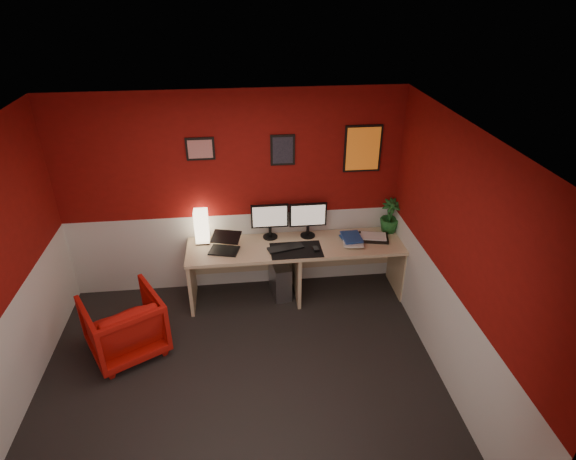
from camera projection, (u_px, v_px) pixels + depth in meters
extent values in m
cube|color=black|center=(242.00, 385.00, 4.65)|extent=(4.00, 3.50, 0.01)
cube|color=white|center=(225.00, 140.00, 3.45)|extent=(4.00, 3.50, 0.01)
cube|color=maroon|center=(233.00, 196.00, 5.57)|extent=(4.00, 0.01, 2.50)
cube|color=maroon|center=(457.00, 266.00, 4.25)|extent=(0.01, 3.50, 2.50)
cube|color=silver|center=(236.00, 250.00, 5.93)|extent=(4.00, 0.01, 1.00)
cube|color=silver|center=(16.00, 364.00, 4.21)|extent=(0.01, 3.50, 1.00)
cube|color=silver|center=(443.00, 330.00, 4.61)|extent=(0.01, 3.50, 1.00)
cube|color=#CEB184|center=(297.00, 271.00, 5.77)|extent=(2.60, 0.65, 0.73)
cube|color=#FFE5B2|center=(202.00, 227.00, 5.56)|extent=(0.16, 0.16, 0.40)
cube|color=black|center=(224.00, 243.00, 5.42)|extent=(0.38, 0.31, 0.22)
cube|color=black|center=(270.00, 216.00, 5.62)|extent=(0.45, 0.06, 0.58)
cube|color=black|center=(308.00, 215.00, 5.65)|extent=(0.45, 0.06, 0.58)
cube|color=black|center=(296.00, 250.00, 5.49)|extent=(0.60, 0.38, 0.01)
cube|color=black|center=(285.00, 248.00, 5.51)|extent=(0.44, 0.24, 0.02)
cube|color=black|center=(316.00, 249.00, 5.48)|extent=(0.07, 0.11, 0.03)
imported|color=navy|center=(343.00, 241.00, 5.66)|extent=(0.24, 0.29, 0.02)
imported|color=silver|center=(343.00, 240.00, 5.61)|extent=(0.28, 0.35, 0.02)
imported|color=navy|center=(343.00, 238.00, 5.61)|extent=(0.23, 0.30, 0.03)
cube|color=black|center=(373.00, 238.00, 5.72)|extent=(0.40, 0.32, 0.03)
imported|color=#19591E|center=(390.00, 216.00, 5.79)|extent=(0.29, 0.29, 0.43)
cube|color=#99999E|center=(280.00, 278.00, 5.88)|extent=(0.26, 0.47, 0.45)
imported|color=#C10F07|center=(124.00, 325.00, 4.93)|extent=(0.99, 1.00, 0.68)
cube|color=red|center=(200.00, 149.00, 5.24)|extent=(0.32, 0.02, 0.26)
cube|color=black|center=(283.00, 150.00, 5.36)|extent=(0.28, 0.02, 0.36)
cube|color=orange|center=(363.00, 149.00, 5.46)|extent=(0.44, 0.02, 0.56)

